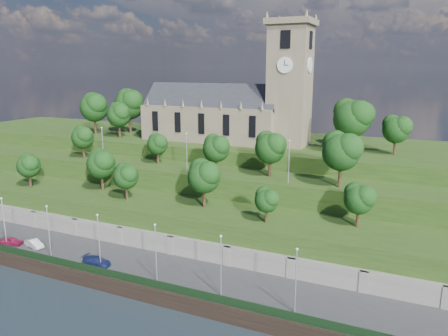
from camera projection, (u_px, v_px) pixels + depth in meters
The scene contains 17 objects.
ground at pixel (101, 290), 63.27m from camera, with size 320.00×320.00×0.00m, color black.
promenade at pixel (126, 267), 68.37m from camera, with size 160.00×12.00×2.00m, color #2D2D30.
quay_wall at pixel (101, 283), 62.97m from camera, with size 160.00×0.50×2.20m, color black.
fence at pixel (103, 272), 63.22m from camera, with size 160.00×0.10×1.20m, color black.
retaining_wall at pixel (147, 244), 73.33m from camera, with size 160.00×2.10×5.00m.
embankment_lower at pixel (166, 224), 78.35m from camera, with size 160.00×12.00×8.00m, color #223B13.
embankment_upper at pixel (195, 198), 87.66m from camera, with size 160.00×10.00×12.00m, color #223B13.
hilltop at pixel (236, 169), 105.96m from camera, with size 160.00×32.00×15.00m, color #223B13.
church at pixel (232, 108), 98.73m from camera, with size 38.60×12.35×27.60m.
trees_lower at pixel (158, 174), 77.35m from camera, with size 68.19×9.08×8.38m.
trees_upper at pixel (235, 145), 80.44m from camera, with size 61.78×8.28×9.39m.
trees_hilltop at pixel (212, 111), 99.58m from camera, with size 78.03×16.13×11.31m.
lamp_posts_promenade at pixel (99, 237), 64.75m from camera, with size 60.36×0.36×8.57m.
lamp_posts_upper at pixel (187, 149), 82.68m from camera, with size 40.36×0.36×7.58m.
car_left at pixel (11, 241), 74.26m from camera, with size 1.58×3.92×1.33m, color maroon.
car_middle at pixel (34, 243), 73.24m from camera, with size 1.43×4.10×1.35m, color #AFAFB4.
car_right at pixel (97, 261), 66.57m from camera, with size 1.88×4.62×1.34m, color #161E4E.
Camera 1 is at (40.09, -45.17, 31.41)m, focal length 35.00 mm.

